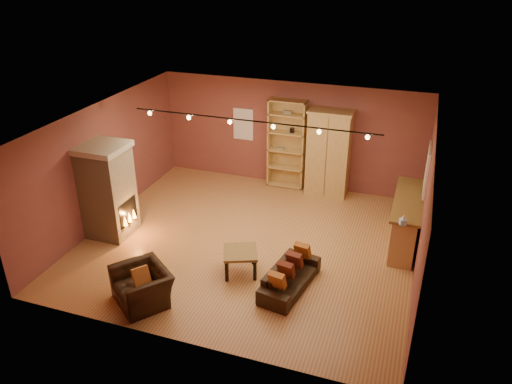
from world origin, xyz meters
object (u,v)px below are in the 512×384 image
at_px(bookcase, 287,143).
at_px(loveseat, 290,273).
at_px(fireplace, 108,190).
at_px(armchair, 142,281).
at_px(armoire, 328,153).
at_px(coffee_table, 240,254).
at_px(bar_counter, 406,221).

relative_size(bookcase, loveseat, 1.44).
bearing_deg(bookcase, fireplace, -128.94).
height_order(bookcase, armchair, bookcase).
relative_size(armoire, loveseat, 1.37).
distance_m(bookcase, armchair, 5.81).
distance_m(fireplace, coffee_table, 3.37).
distance_m(bar_counter, armchair, 5.66).
bearing_deg(fireplace, armchair, -45.32).
relative_size(bar_counter, loveseat, 1.36).
xyz_separation_m(fireplace, armoire, (4.14, 3.56, 0.07)).
xyz_separation_m(loveseat, armchair, (-2.42, -1.26, 0.12)).
bearing_deg(fireplace, armoire, 40.73).
xyz_separation_m(bar_counter, armchair, (-4.33, -3.63, -0.10)).
xyz_separation_m(bookcase, loveseat, (1.32, -4.39, -0.88)).
bearing_deg(loveseat, coffee_table, 91.46).
height_order(armchair, coffee_table, armchair).
height_order(armoire, coffee_table, armoire).
xyz_separation_m(fireplace, bar_counter, (6.24, 1.70, -0.52)).
bearing_deg(armchair, bar_counter, 77.57).
relative_size(bar_counter, coffee_table, 2.63).
relative_size(loveseat, armchair, 1.36).
bearing_deg(armchair, bookcase, 116.57).
bearing_deg(coffee_table, armoire, 77.91).
bearing_deg(armchair, coffee_table, 83.80).
distance_m(bar_counter, loveseat, 3.06).
distance_m(bookcase, bar_counter, 3.87).
bearing_deg(bar_counter, loveseat, -128.95).
distance_m(armoire, bar_counter, 2.87).
xyz_separation_m(bar_counter, loveseat, (-1.92, -2.37, -0.21)).
xyz_separation_m(fireplace, bookcase, (3.01, 3.72, 0.15)).
bearing_deg(armoire, fireplace, -139.27).
bearing_deg(armoire, bookcase, 171.88).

